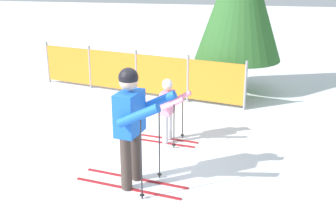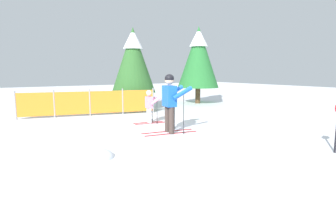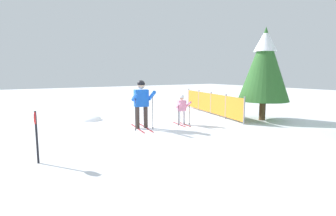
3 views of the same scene
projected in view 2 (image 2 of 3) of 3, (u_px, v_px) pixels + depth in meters
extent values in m
plane|color=white|center=(162.00, 133.00, 8.26)|extent=(60.00, 60.00, 0.00)
cube|color=maroon|center=(167.00, 131.00, 8.42)|extent=(1.73, 0.33, 0.02)
cube|color=maroon|center=(171.00, 134.00, 8.12)|extent=(1.73, 0.33, 0.02)
cylinder|color=#3F332D|center=(167.00, 118.00, 8.37)|extent=(0.17, 0.17, 0.83)
cylinder|color=#3F332D|center=(171.00, 120.00, 8.06)|extent=(0.17, 0.17, 0.83)
cube|color=blue|center=(169.00, 96.00, 8.11)|extent=(0.37, 0.56, 0.64)
cylinder|color=blue|center=(174.00, 92.00, 8.51)|extent=(0.66, 0.23, 0.42)
cylinder|color=blue|center=(182.00, 93.00, 7.92)|extent=(0.66, 0.23, 0.42)
sphere|color=#D8AD8C|center=(169.00, 80.00, 8.05)|extent=(0.28, 0.28, 0.28)
sphere|color=black|center=(169.00, 79.00, 8.04)|extent=(0.29, 0.29, 0.29)
cylinder|color=black|center=(175.00, 111.00, 8.62)|extent=(0.02, 0.02, 1.29)
cylinder|color=black|center=(174.00, 128.00, 8.70)|extent=(0.07, 0.07, 0.01)
cylinder|color=black|center=(184.00, 114.00, 8.01)|extent=(0.02, 0.02, 1.29)
cylinder|color=black|center=(183.00, 132.00, 8.09)|extent=(0.07, 0.07, 0.01)
cube|color=maroon|center=(148.00, 122.00, 9.93)|extent=(1.16, 0.22, 0.02)
cube|color=maroon|center=(150.00, 123.00, 9.73)|extent=(1.16, 0.22, 0.02)
cylinder|color=silver|center=(148.00, 115.00, 9.89)|extent=(0.11, 0.11, 0.55)
cylinder|color=silver|center=(150.00, 116.00, 9.69)|extent=(0.11, 0.11, 0.55)
cube|color=pink|center=(149.00, 102.00, 9.72)|extent=(0.24, 0.37, 0.43)
cylinder|color=pink|center=(152.00, 100.00, 9.99)|extent=(0.43, 0.15, 0.30)
cylinder|color=pink|center=(156.00, 101.00, 9.60)|extent=(0.43, 0.15, 0.30)
sphere|color=#D8AD8C|center=(149.00, 94.00, 9.68)|extent=(0.18, 0.18, 0.18)
sphere|color=white|center=(149.00, 93.00, 9.67)|extent=(0.19, 0.19, 0.19)
cylinder|color=black|center=(152.00, 111.00, 10.09)|extent=(0.02, 0.02, 0.86)
cylinder|color=black|center=(152.00, 120.00, 10.14)|extent=(0.07, 0.07, 0.01)
cylinder|color=black|center=(157.00, 112.00, 9.63)|extent=(0.02, 0.02, 0.86)
cylinder|color=black|center=(157.00, 122.00, 9.68)|extent=(0.07, 0.07, 0.01)
cylinder|color=gray|center=(15.00, 105.00, 10.46)|extent=(0.06, 0.06, 1.17)
cylinder|color=gray|center=(54.00, 104.00, 10.92)|extent=(0.06, 0.06, 1.17)
cylinder|color=gray|center=(90.00, 103.00, 11.38)|extent=(0.06, 0.06, 1.17)
cylinder|color=gray|center=(123.00, 101.00, 11.84)|extent=(0.06, 0.06, 1.17)
cylinder|color=gray|center=(153.00, 100.00, 12.30)|extent=(0.06, 0.06, 1.17)
cube|color=orange|center=(35.00, 105.00, 10.69)|extent=(1.40, 0.36, 0.98)
cube|color=orange|center=(72.00, 103.00, 11.15)|extent=(1.40, 0.36, 0.98)
cube|color=orange|center=(107.00, 102.00, 11.61)|extent=(1.40, 0.36, 0.98)
cube|color=orange|center=(138.00, 101.00, 12.07)|extent=(1.40, 0.36, 0.98)
cylinder|color=#4C3823|center=(134.00, 101.00, 13.44)|extent=(0.28, 0.28, 0.87)
cone|color=#2E622B|center=(133.00, 60.00, 13.16)|extent=(2.21, 2.21, 3.24)
cone|color=white|center=(133.00, 39.00, 13.01)|extent=(1.00, 1.00, 0.97)
cylinder|color=#4C3823|center=(198.00, 95.00, 15.97)|extent=(0.31, 0.31, 0.97)
cone|color=#277132|center=(198.00, 57.00, 15.66)|extent=(2.47, 2.47, 3.61)
cone|color=white|center=(199.00, 37.00, 15.50)|extent=(1.11, 1.11, 1.08)
ellipsoid|color=white|center=(89.00, 159.00, 5.80)|extent=(1.11, 0.95, 0.45)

